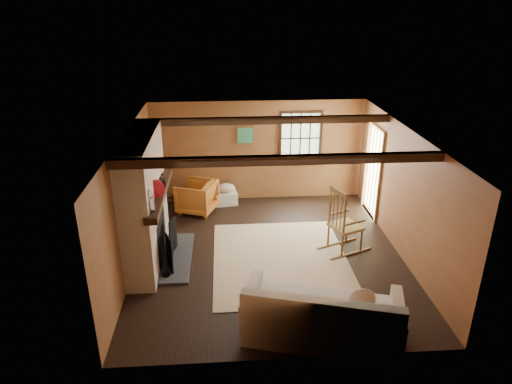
{
  "coord_description": "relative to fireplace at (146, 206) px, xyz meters",
  "views": [
    {
      "loc": [
        -0.79,
        -7.55,
        4.52
      ],
      "look_at": [
        -0.22,
        0.4,
        1.15
      ],
      "focal_mm": 32.0,
      "sensor_mm": 36.0,
      "label": 1
    }
  ],
  "objects": [
    {
      "name": "firewood_pile",
      "position": [
        0.3,
        2.57,
        -0.99
      ],
      "size": [
        0.63,
        0.12,
        0.23
      ],
      "color": "brown",
      "rests_on": "ground"
    },
    {
      "name": "sofa",
      "position": [
        2.75,
        -2.36,
        -0.78
      ],
      "size": [
        2.41,
        1.55,
        0.9
      ],
      "rotation": [
        0.0,
        0.0,
        -0.28
      ],
      "color": "silver",
      "rests_on": "ground"
    },
    {
      "name": "basket_pillow",
      "position": [
        1.44,
        2.45,
        -0.7
      ],
      "size": [
        0.51,
        0.46,
        0.21
      ],
      "primitive_type": "ellipsoid",
      "rotation": [
        0.0,
        0.0,
        0.36
      ],
      "color": "silver",
      "rests_on": "laundry_basket"
    },
    {
      "name": "room_envelope",
      "position": [
        2.45,
        0.26,
        0.53
      ],
      "size": [
        5.02,
        5.52,
        2.44
      ],
      "color": "#945434",
      "rests_on": "ground"
    },
    {
      "name": "armchair",
      "position": [
        0.77,
        2.06,
        -0.74
      ],
      "size": [
        1.04,
        1.02,
        0.73
      ],
      "primitive_type": "imported",
      "rotation": [
        0.0,
        0.0,
        -1.94
      ],
      "color": "#BF6026",
      "rests_on": "ground"
    },
    {
      "name": "ground",
      "position": [
        2.23,
        0.0,
        -1.1
      ],
      "size": [
        5.5,
        5.5,
        0.0
      ],
      "primitive_type": "plane",
      "color": "black",
      "rests_on": "ground"
    },
    {
      "name": "laundry_basket",
      "position": [
        1.44,
        2.45,
        -0.95
      ],
      "size": [
        0.55,
        0.45,
        0.3
      ],
      "primitive_type": "cube",
      "rotation": [
        0.0,
        0.0,
        0.15
      ],
      "color": "white",
      "rests_on": "ground"
    },
    {
      "name": "rocking_chair",
      "position": [
        3.67,
        0.09,
        -0.55
      ],
      "size": [
        1.07,
        0.82,
        1.32
      ],
      "rotation": [
        0.0,
        0.0,
        1.97
      ],
      "color": "tan",
      "rests_on": "ground"
    },
    {
      "name": "rug",
      "position": [
        2.43,
        -0.2,
        -1.1
      ],
      "size": [
        2.5,
        3.0,
        0.01
      ],
      "primitive_type": "cube",
      "color": "beige",
      "rests_on": "ground"
    },
    {
      "name": "fireplace",
      "position": [
        0.0,
        0.0,
        0.0
      ],
      "size": [
        1.02,
        2.3,
        2.4
      ],
      "color": "#9D563D",
      "rests_on": "ground"
    }
  ]
}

